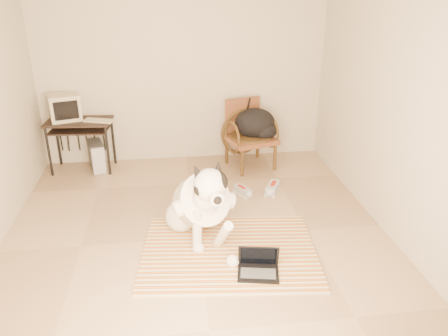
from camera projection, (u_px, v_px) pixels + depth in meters
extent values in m
plane|color=tan|center=(197.00, 238.00, 4.55)|extent=(4.50, 4.50, 0.00)
plane|color=#C1B59E|center=(183.00, 67.00, 6.04)|extent=(4.50, 0.00, 4.50)
plane|color=#C1B59E|center=(226.00, 255.00, 1.96)|extent=(4.50, 0.00, 4.50)
plane|color=#C1B59E|center=(399.00, 105.00, 4.24)|extent=(0.00, 4.50, 4.50)
cube|color=orange|center=(231.00, 285.00, 3.83)|extent=(1.72, 0.44, 0.02)
cube|color=#3B6730|center=(230.00, 267.00, 4.07)|extent=(1.72, 0.44, 0.02)
cube|color=#5C438A|center=(229.00, 251.00, 4.31)|extent=(1.72, 0.44, 0.02)
cube|color=yellow|center=(228.00, 237.00, 4.54)|extent=(1.72, 0.44, 0.02)
cube|color=beige|center=(228.00, 224.00, 4.78)|extent=(1.72, 0.44, 0.02)
sphere|color=white|center=(181.00, 216.00, 4.62)|extent=(0.33, 0.33, 0.33)
sphere|color=white|center=(210.00, 211.00, 4.72)|extent=(0.33, 0.33, 0.33)
ellipsoid|color=white|center=(196.00, 212.00, 4.65)|extent=(0.41, 0.37, 0.34)
ellipsoid|color=white|center=(201.00, 202.00, 4.38)|extent=(0.56, 0.83, 0.72)
cylinder|color=silver|center=(200.00, 201.00, 4.40)|extent=(0.62, 0.74, 0.66)
sphere|color=white|center=(207.00, 197.00, 4.13)|extent=(0.28, 0.28, 0.28)
sphere|color=white|center=(210.00, 185.00, 3.97)|extent=(0.31, 0.31, 0.31)
ellipsoid|color=black|center=(215.00, 182.00, 3.98)|extent=(0.24, 0.27, 0.22)
cylinder|color=white|center=(215.00, 196.00, 3.87)|extent=(0.16, 0.18, 0.13)
sphere|color=black|center=(218.00, 200.00, 3.80)|extent=(0.07, 0.07, 0.07)
cone|color=black|center=(197.00, 172.00, 3.95)|extent=(0.15, 0.17, 0.19)
cone|color=black|center=(218.00, 169.00, 4.01)|extent=(0.16, 0.18, 0.19)
torus|color=white|center=(207.00, 193.00, 4.10)|extent=(0.29, 0.19, 0.25)
cylinder|color=white|center=(197.00, 230.00, 4.23)|extent=(0.12, 0.15, 0.46)
cylinder|color=white|center=(223.00, 235.00, 4.18)|extent=(0.17, 0.42, 0.47)
sphere|color=white|center=(198.00, 248.00, 4.28)|extent=(0.12, 0.12, 0.12)
sphere|color=white|center=(233.00, 261.00, 4.07)|extent=(0.12, 0.12, 0.12)
cone|color=black|center=(188.00, 211.00, 4.95)|extent=(0.30, 0.44, 0.12)
cube|color=black|center=(258.00, 274.00, 3.95)|extent=(0.41, 0.33, 0.02)
cube|color=#454548|center=(258.00, 273.00, 3.94)|extent=(0.34, 0.21, 0.00)
cube|color=black|center=(258.00, 256.00, 3.98)|extent=(0.38, 0.16, 0.24)
cube|color=black|center=(258.00, 256.00, 3.97)|extent=(0.33, 0.13, 0.21)
cube|color=black|center=(79.00, 122.00, 5.89)|extent=(0.90, 0.55, 0.03)
cube|color=black|center=(79.00, 130.00, 5.89)|extent=(0.79, 0.45, 0.02)
cylinder|color=black|center=(49.00, 152.00, 5.84)|extent=(0.03, 0.03, 0.69)
cylinder|color=black|center=(58.00, 142.00, 6.20)|extent=(0.03, 0.03, 0.69)
cylinder|color=black|center=(108.00, 151.00, 5.87)|extent=(0.03, 0.03, 0.69)
cylinder|color=black|center=(113.00, 141.00, 6.23)|extent=(0.03, 0.03, 0.69)
cube|color=#B3AA8C|center=(64.00, 107.00, 5.86)|extent=(0.48, 0.47, 0.35)
cube|color=black|center=(66.00, 110.00, 5.71)|extent=(0.30, 0.11, 0.25)
cube|color=#B3AA8C|center=(99.00, 121.00, 5.84)|extent=(0.41, 0.26, 0.03)
cube|color=#454548|center=(97.00, 156.00, 6.09)|extent=(0.29, 0.45, 0.40)
cube|color=#AAAAAE|center=(99.00, 161.00, 5.92)|extent=(0.17, 0.06, 0.38)
cube|color=brown|center=(251.00, 139.00, 6.09)|extent=(0.76, 0.74, 0.06)
cylinder|color=#33210E|center=(251.00, 136.00, 6.08)|extent=(0.57, 0.57, 0.04)
cube|color=brown|center=(242.00, 114.00, 6.21)|extent=(0.52, 0.19, 0.47)
cylinder|color=#33210E|center=(242.00, 163.00, 5.88)|extent=(0.05, 0.05, 0.38)
cylinder|color=#33210E|center=(227.00, 151.00, 6.30)|extent=(0.05, 0.05, 0.38)
cylinder|color=#33210E|center=(275.00, 157.00, 6.07)|extent=(0.05, 0.05, 0.38)
cylinder|color=#33210E|center=(258.00, 146.00, 6.49)|extent=(0.05, 0.05, 0.38)
ellipsoid|color=black|center=(255.00, 123.00, 6.04)|extent=(0.56, 0.46, 0.42)
ellipsoid|color=black|center=(265.00, 131.00, 6.00)|extent=(0.35, 0.29, 0.24)
cube|color=silver|center=(243.00, 193.00, 5.45)|extent=(0.23, 0.30, 0.03)
cube|color=gray|center=(243.00, 191.00, 5.43)|extent=(0.22, 0.29, 0.09)
cube|color=#A62016|center=(243.00, 188.00, 5.42)|extent=(0.11, 0.14, 0.02)
cube|color=silver|center=(273.00, 191.00, 5.51)|extent=(0.26, 0.34, 0.03)
cube|color=gray|center=(273.00, 188.00, 5.49)|extent=(0.25, 0.33, 0.10)
cube|color=#A62016|center=(273.00, 185.00, 5.48)|extent=(0.12, 0.17, 0.02)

